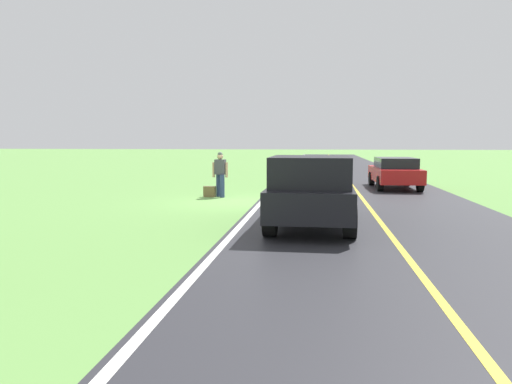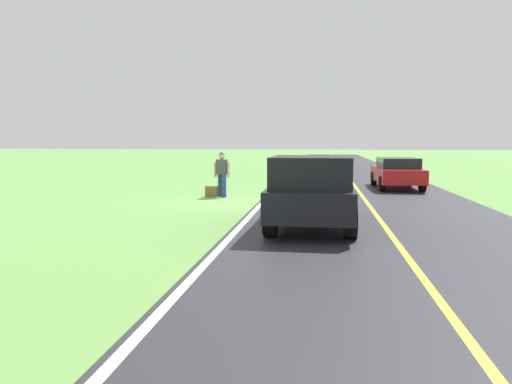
# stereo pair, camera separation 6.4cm
# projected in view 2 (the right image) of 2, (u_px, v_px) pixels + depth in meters

# --- Properties ---
(ground_plane) EXTENTS (200.00, 200.00, 0.00)m
(ground_plane) POSITION_uv_depth(u_px,v_px,m) (241.00, 202.00, 17.65)
(ground_plane) COLOR #609347
(road_surface) EXTENTS (7.69, 120.00, 0.00)m
(road_surface) POSITION_uv_depth(u_px,v_px,m) (368.00, 204.00, 17.07)
(road_surface) COLOR #28282D
(road_surface) RESTS_ON ground
(lane_edge_line) EXTENTS (0.16, 117.60, 0.00)m
(lane_edge_line) POSITION_uv_depth(u_px,v_px,m) (263.00, 202.00, 17.55)
(lane_edge_line) COLOR silver
(lane_edge_line) RESTS_ON ground
(lane_centre_line) EXTENTS (0.14, 117.60, 0.00)m
(lane_centre_line) POSITION_uv_depth(u_px,v_px,m) (368.00, 204.00, 17.07)
(lane_centre_line) COLOR gold
(lane_centre_line) RESTS_ON ground
(hitchhiker_walking) EXTENTS (0.62, 0.53, 1.75)m
(hitchhiker_walking) POSITION_uv_depth(u_px,v_px,m) (222.00, 172.00, 19.14)
(hitchhiker_walking) COLOR navy
(hitchhiker_walking) RESTS_ON ground
(suitcase_carried) EXTENTS (0.48, 0.24, 0.42)m
(suitcase_carried) POSITION_uv_depth(u_px,v_px,m) (211.00, 192.00, 19.23)
(suitcase_carried) COLOR brown
(suitcase_carried) RESTS_ON ground
(pickup_truck_passing) EXTENTS (2.19, 5.44, 1.82)m
(pickup_truck_passing) POSITION_uv_depth(u_px,v_px,m) (313.00, 189.00, 12.54)
(pickup_truck_passing) COLOR black
(pickup_truck_passing) RESTS_ON ground
(sedan_near_oncoming) EXTENTS (2.00, 4.44, 1.41)m
(sedan_near_oncoming) POSITION_uv_depth(u_px,v_px,m) (397.00, 172.00, 22.53)
(sedan_near_oncoming) COLOR red
(sedan_near_oncoming) RESTS_ON ground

